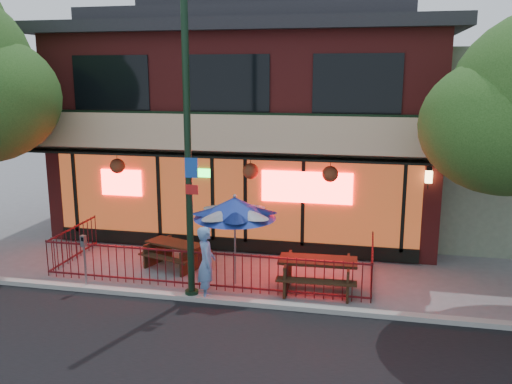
% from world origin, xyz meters
% --- Properties ---
extents(ground, '(80.00, 80.00, 0.00)m').
position_xyz_m(ground, '(0.00, 0.00, 0.00)').
color(ground, gray).
rests_on(ground, ground).
extents(curb, '(80.00, 0.25, 0.12)m').
position_xyz_m(curb, '(0.00, -0.50, 0.06)').
color(curb, '#999993').
rests_on(curb, ground).
extents(restaurant_building, '(12.96, 9.49, 8.05)m').
position_xyz_m(restaurant_building, '(0.00, 7.11, 4.13)').
color(restaurant_building, maroon).
rests_on(restaurant_building, ground).
extents(patio_fence, '(8.44, 2.62, 1.00)m').
position_xyz_m(patio_fence, '(0.00, 0.50, 0.63)').
color(patio_fence, '#501116').
rests_on(patio_fence, ground).
extents(street_light, '(0.43, 0.32, 7.00)m').
position_xyz_m(street_light, '(0.00, -0.40, 3.15)').
color(street_light, black).
rests_on(street_light, ground).
extents(picnic_table_left, '(1.95, 1.71, 0.70)m').
position_xyz_m(picnic_table_left, '(-1.14, 1.59, 0.46)').
color(picnic_table_left, '#342212').
rests_on(picnic_table_left, ground).
extents(picnic_table_right, '(1.96, 1.53, 0.82)m').
position_xyz_m(picnic_table_right, '(2.89, 0.70, 0.54)').
color(picnic_table_right, '#311F11').
rests_on(picnic_table_right, ground).
extents(patio_umbrella, '(2.06, 2.06, 2.35)m').
position_xyz_m(patio_umbrella, '(0.80, 0.70, 2.01)').
color(patio_umbrella, gray).
rests_on(patio_umbrella, ground).
extents(pedestrian, '(0.62, 0.76, 1.79)m').
position_xyz_m(pedestrian, '(0.37, -0.35, 0.89)').
color(pedestrian, '#648DC9').
rests_on(pedestrian, ground).
extents(parking_meter_near, '(0.14, 0.13, 1.39)m').
position_xyz_m(parking_meter_near, '(-2.76, -0.40, 0.94)').
color(parking_meter_near, gray).
rests_on(parking_meter_near, ground).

